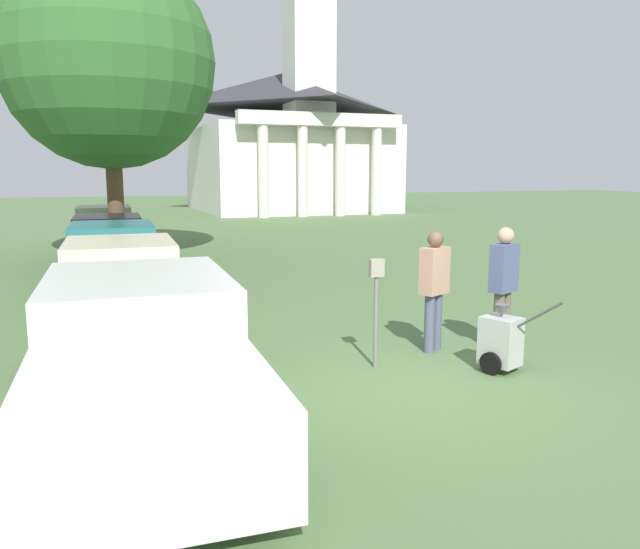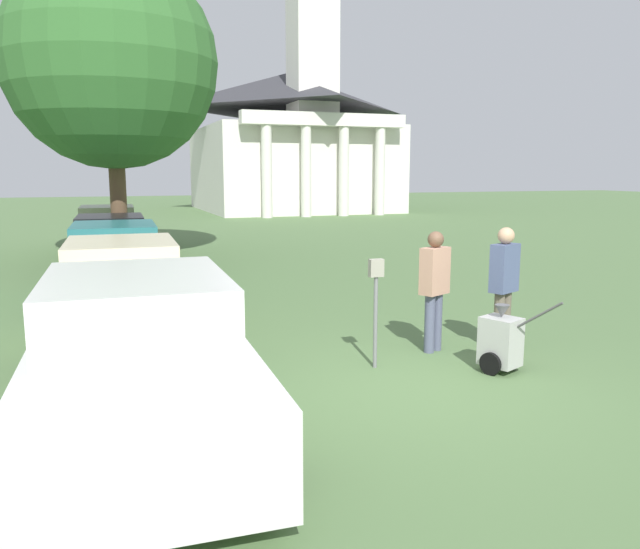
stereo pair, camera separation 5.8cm
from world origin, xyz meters
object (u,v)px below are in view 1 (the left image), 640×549
Objects in this scene: parked_car_teal at (114,260)px; person_worker at (434,284)px; parked_car_black at (109,243)px; parked_car_cream at (122,289)px; parked_car_white at (140,354)px; church at (288,130)px; equipment_cart at (501,341)px; person_supervisor at (503,281)px; parked_car_sage at (105,230)px; parking_meter at (376,293)px.

parked_car_teal is 3.09× the size of person_worker.
parked_car_teal is 0.99× the size of parked_car_black.
parked_car_black is (-0.00, 6.82, -0.04)m from parked_car_cream.
parked_car_black is (0.00, 10.50, -0.05)m from parked_car_white.
equipment_cart is at bearing -102.74° from church.
person_supervisor reaches higher than parked_car_teal.
person_worker reaches higher than equipment_cart.
parked_car_white is at bearing -88.15° from parked_car_sage.
parked_car_sage is at bearing 91.85° from parked_car_teal.
person_supervisor is at bearing 12.30° from parked_car_white.
parked_car_white is 3.02m from parking_meter.
person_worker reaches higher than parked_car_black.
parked_car_cream is 2.83× the size of person_supervisor.
parked_car_sage is 0.23× the size of church.
parked_car_white reaches higher than parked_car_cream.
church is at bearing 63.97° from parked_car_black.
person_supervisor reaches higher than parked_car_cream.
person_supervisor is 1.12m from equipment_cart.
parked_car_cream is at bearing -88.15° from parked_car_black.
person_worker is at bearing -30.32° from parked_car_cream.
parked_car_black is at bearing 89.56° from equipment_cart.
parking_meter is 1.96m from person_supervisor.
parked_car_teal is 3.00× the size of person_supervisor.
parking_meter is at bearing -76.00° from parked_car_sage.
equipment_cart is (4.29, -6.95, -0.28)m from parked_car_teal.
person_worker is (3.95, -2.49, 0.26)m from parked_car_cream.
person_supervisor is at bearing 136.81° from person_worker.
person_supervisor reaches higher than person_worker.
equipment_cart is (4.29, -3.55, -0.30)m from parked_car_cream.
equipment_cart is at bearing -25.54° from parking_meter.
parked_car_teal is (-0.00, 7.09, -0.02)m from parked_car_white.
parked_car_sage is at bearing -97.92° from person_worker.
parking_meter is (2.90, -2.89, 0.28)m from parked_car_cream.
parked_car_cream is 5.57m from equipment_cart.
parked_car_white is at bearing -13.24° from person_supervisor.
parking_meter is at bearing -105.37° from church.
parked_car_teal is at bearing 98.75° from equipment_cart.
parked_car_white is at bearing -109.68° from church.
parked_car_sage is (-0.00, 10.58, -0.01)m from parked_car_cream.
equipment_cart is at bearing -65.68° from parked_car_black.
parked_car_sage is 21.96m from church.
church reaches higher than person_worker.
parked_car_teal is 0.23× the size of church.
parked_car_white is at bearing -7.95° from person_worker.
person_worker is at bearing -54.28° from parked_car_teal.
person_supervisor is at bearing -50.05° from parked_car_teal.
parked_car_teal is 3.70× the size of parking_meter.
parked_car_white is 1.00× the size of parked_car_black.
church is (7.63, 31.21, 4.07)m from person_worker.
parking_meter is 0.81× the size of person_supervisor.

